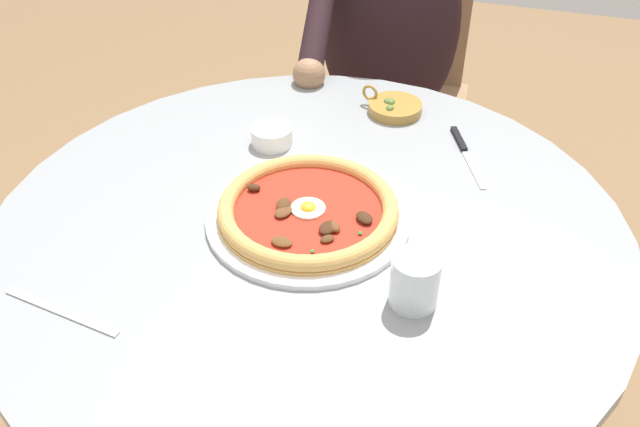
% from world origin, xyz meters
% --- Properties ---
extents(dining_table, '(1.01, 1.01, 0.72)m').
position_xyz_m(dining_table, '(0.00, 0.00, 0.59)').
color(dining_table, gray).
rests_on(dining_table, ground).
extents(pizza_on_plate, '(0.32, 0.32, 0.04)m').
position_xyz_m(pizza_on_plate, '(0.00, 0.00, 0.74)').
color(pizza_on_plate, white).
rests_on(pizza_on_plate, dining_table).
extents(water_glass, '(0.07, 0.07, 0.08)m').
position_xyz_m(water_glass, '(-0.13, -0.19, 0.75)').
color(water_glass, silver).
rests_on(water_glass, dining_table).
extents(steak_knife, '(0.18, 0.09, 0.01)m').
position_xyz_m(steak_knife, '(0.28, -0.20, 0.72)').
color(steak_knife, silver).
rests_on(steak_knife, dining_table).
extents(ramekin_capers, '(0.08, 0.08, 0.03)m').
position_xyz_m(ramekin_capers, '(0.19, 0.14, 0.74)').
color(ramekin_capers, white).
rests_on(ramekin_capers, dining_table).
extents(olive_pan, '(0.11, 0.13, 0.04)m').
position_xyz_m(olive_pan, '(0.38, -0.05, 0.73)').
color(olive_pan, olive).
rests_on(olive_pan, dining_table).
extents(fork_utensil, '(0.04, 0.19, 0.00)m').
position_xyz_m(fork_utensil, '(-0.29, 0.25, 0.72)').
color(fork_utensil, '#BCBCC1').
rests_on(fork_utensil, dining_table).
extents(diner_person, '(0.50, 0.36, 1.20)m').
position_xyz_m(diner_person, '(0.76, 0.05, 0.52)').
color(diner_person, '#282833').
rests_on(diner_person, ground).
extents(cafe_chair_diner, '(0.44, 0.44, 0.90)m').
position_xyz_m(cafe_chair_diner, '(0.91, 0.05, 0.54)').
color(cafe_chair_diner, '#957050').
rests_on(cafe_chair_diner, ground).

